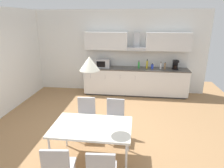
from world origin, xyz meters
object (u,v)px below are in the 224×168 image
object	(u,v)px
bottle_green	(139,65)
dining_table	(92,128)
chair_far_left	(86,114)
bottle_brown	(165,66)
chair_near_left	(58,166)
pendant_lamp	(89,63)
microwave	(103,63)
coffee_maker	(175,65)
chair_far_right	(115,115)
bottle_blue	(152,67)
bottle_yellow	(147,64)
bottle_white	(161,66)

from	to	relation	value
bottle_green	dining_table	bearing A→B (deg)	-102.82
bottle_green	chair_far_left	distance (m)	3.00
bottle_brown	bottle_green	bearing A→B (deg)	176.32
chair_near_left	pendant_lamp	distance (m)	1.56
bottle_brown	microwave	bearing A→B (deg)	179.14
coffee_maker	bottle_green	world-z (taller)	coffee_maker
chair_far_right	chair_near_left	world-z (taller)	same
bottle_green	bottle_blue	xyz separation A→B (m)	(0.44, -0.04, -0.03)
bottle_green	bottle_yellow	bearing A→B (deg)	0.05
bottle_brown	chair_far_right	xyz separation A→B (m)	(-1.34, -2.69, -0.49)
coffee_maker	bottle_green	xyz separation A→B (m)	(-1.17, -0.00, -0.04)
chair_far_right	chair_far_left	bearing A→B (deg)	-180.00
bottle_green	dining_table	xyz separation A→B (m)	(-0.81, -3.55, -0.35)
bottle_white	pendant_lamp	distance (m)	3.95
bottle_blue	chair_near_left	size ratio (longest dim) A/B	0.21
chair_far_right	bottle_white	bearing A→B (deg)	66.20
bottle_yellow	chair_near_left	distance (m)	4.61
bottle_green	bottle_white	bearing A→B (deg)	-0.23
coffee_maker	bottle_brown	distance (m)	0.34
coffee_maker	bottle_brown	xyz separation A→B (m)	(-0.33, -0.06, -0.04)
pendant_lamp	dining_table	bearing A→B (deg)	-82.87
bottle_white	bottle_brown	xyz separation A→B (m)	(0.13, -0.05, 0.00)
chair_far_left	chair_near_left	xyz separation A→B (m)	(0.01, -1.63, 0.00)
coffee_maker	bottle_green	bearing A→B (deg)	-179.86
microwave	chair_near_left	world-z (taller)	microwave
coffee_maker	chair_near_left	bearing A→B (deg)	-117.59
coffee_maker	chair_far_left	world-z (taller)	coffee_maker
dining_table	chair_far_left	world-z (taller)	chair_far_left
chair_near_left	microwave	bearing A→B (deg)	91.25
bottle_green	chair_far_right	bearing A→B (deg)	-100.26
dining_table	chair_far_right	distance (m)	0.88
bottle_green	bottle_blue	distance (m)	0.44
microwave	bottle_white	bearing A→B (deg)	0.62
bottle_blue	chair_far_right	distance (m)	2.89
coffee_maker	bottle_white	size ratio (longest dim) A/B	1.25
bottle_yellow	pendant_lamp	size ratio (longest dim) A/B	0.97
chair_far_left	pendant_lamp	xyz separation A→B (m)	(0.31, -0.81, 1.29)
chair_far_right	bottle_green	bearing A→B (deg)	79.74
bottle_white	pendant_lamp	world-z (taller)	pendant_lamp
bottle_green	bottle_yellow	size ratio (longest dim) A/B	0.84
bottle_green	bottle_brown	size ratio (longest dim) A/B	1.06
bottle_yellow	chair_far_right	distance (m)	2.89
coffee_maker	bottle_yellow	size ratio (longest dim) A/B	0.97
bottle_brown	chair_far_right	distance (m)	3.04
chair_near_left	bottle_yellow	bearing A→B (deg)	72.50
microwave	bottle_yellow	distance (m)	1.47
chair_near_left	chair_far_left	bearing A→B (deg)	90.48
bottle_green	chair_near_left	size ratio (longest dim) A/B	0.30
bottle_yellow	bottle_blue	xyz separation A→B (m)	(0.17, -0.04, -0.05)
chair_far_left	bottle_blue	bearing A→B (deg)	59.90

